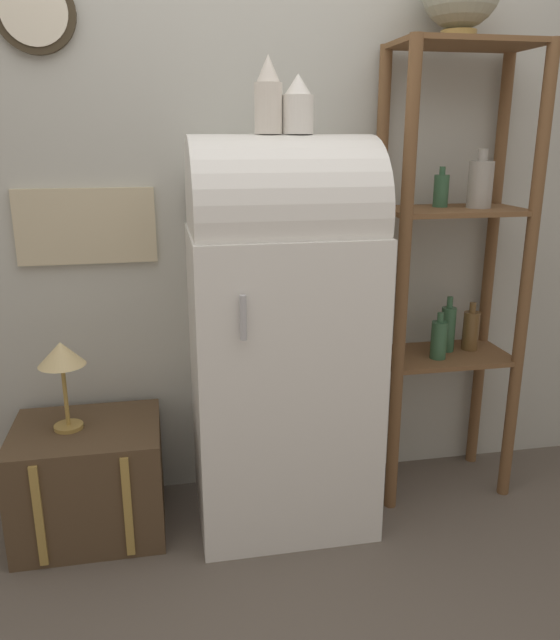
% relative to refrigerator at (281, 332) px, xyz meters
% --- Properties ---
extents(ground_plane, '(12.00, 12.00, 0.00)m').
position_rel_refrigerator_xyz_m(ground_plane, '(0.00, -0.26, -0.80)').
color(ground_plane, '#60564C').
extents(wall_back, '(7.00, 0.09, 2.70)m').
position_rel_refrigerator_xyz_m(wall_back, '(-0.01, 0.31, 0.55)').
color(wall_back, '#B7B7AD').
rests_on(wall_back, ground_plane).
extents(refrigerator, '(0.69, 0.61, 1.54)m').
position_rel_refrigerator_xyz_m(refrigerator, '(0.00, 0.00, 0.00)').
color(refrigerator, white).
rests_on(refrigerator, ground_plane).
extents(suitcase_trunk, '(0.57, 0.47, 0.45)m').
position_rel_refrigerator_xyz_m(suitcase_trunk, '(-0.77, 0.02, -0.57)').
color(suitcase_trunk, brown).
rests_on(suitcase_trunk, ground_plane).
extents(shelf_unit, '(0.58, 0.35, 1.88)m').
position_rel_refrigerator_xyz_m(shelf_unit, '(0.74, 0.09, 0.25)').
color(shelf_unit, brown).
rests_on(shelf_unit, ground_plane).
extents(vase_left, '(0.10, 0.10, 0.27)m').
position_rel_refrigerator_xyz_m(vase_left, '(-0.05, 0.00, 0.87)').
color(vase_left, silver).
rests_on(vase_left, refrigerator).
extents(vase_center, '(0.11, 0.11, 0.20)m').
position_rel_refrigerator_xyz_m(vase_center, '(0.06, 0.00, 0.84)').
color(vase_center, white).
rests_on(vase_center, refrigerator).
extents(desk_lamp, '(0.18, 0.18, 0.35)m').
position_rel_refrigerator_xyz_m(desk_lamp, '(-0.83, 0.03, -0.06)').
color(desk_lamp, '#AD8942').
rests_on(desk_lamp, suitcase_trunk).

